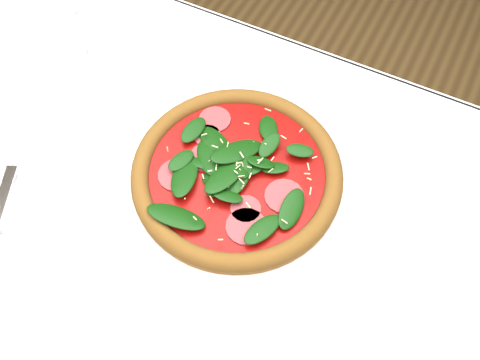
% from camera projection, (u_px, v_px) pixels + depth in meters
% --- Properties ---
extents(ground, '(6.00, 6.00, 0.00)m').
position_uv_depth(ground, '(202.00, 339.00, 1.44)').
color(ground, brown).
rests_on(ground, ground).
extents(dining_table, '(1.21, 0.81, 0.75)m').
position_uv_depth(dining_table, '(178.00, 236.00, 0.89)').
color(dining_table, white).
rests_on(dining_table, ground).
extents(plate, '(0.37, 0.37, 0.02)m').
position_uv_depth(plate, '(237.00, 179.00, 0.82)').
color(plate, silver).
rests_on(plate, dining_table).
extents(pizza, '(0.41, 0.41, 0.04)m').
position_uv_depth(pizza, '(237.00, 171.00, 0.80)').
color(pizza, '#9F6826').
rests_on(pizza, plate).
extents(napkin, '(0.18, 0.13, 0.01)m').
position_uv_depth(napkin, '(2.00, 209.00, 0.79)').
color(napkin, white).
rests_on(napkin, dining_table).
extents(fork, '(0.09, 0.17, 0.00)m').
position_uv_depth(fork, '(6.00, 187.00, 0.80)').
color(fork, silver).
rests_on(fork, napkin).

